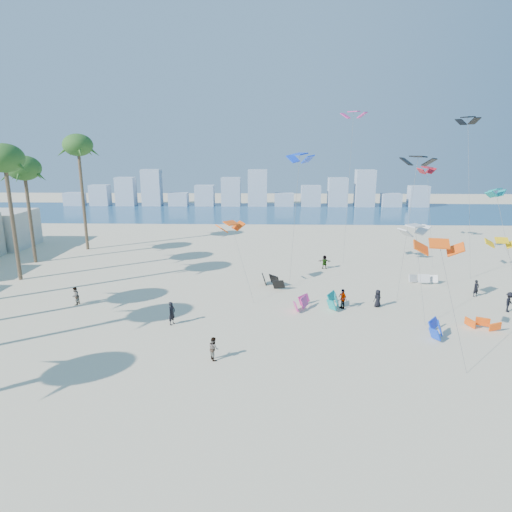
{
  "coord_description": "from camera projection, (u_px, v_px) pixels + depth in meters",
  "views": [
    {
      "loc": [
        4.07,
        -20.07,
        13.6
      ],
      "look_at": [
        3.0,
        16.0,
        4.5
      ],
      "focal_mm": 30.6,
      "sensor_mm": 36.0,
      "label": 1
    }
  ],
  "objects": [
    {
      "name": "ground",
      "position": [
        190.0,
        413.0,
        22.9
      ],
      "size": [
        220.0,
        220.0,
        0.0
      ],
      "primitive_type": "plane",
      "color": "beige",
      "rests_on": "ground"
    },
    {
      "name": "ocean",
      "position": [
        250.0,
        212.0,
        92.68
      ],
      "size": [
        220.0,
        220.0,
        0.0
      ],
      "primitive_type": "plane",
      "color": "navy",
      "rests_on": "ground"
    },
    {
      "name": "kitesurfer_near",
      "position": [
        172.0,
        313.0,
        34.07
      ],
      "size": [
        0.69,
        0.8,
        1.85
      ],
      "primitive_type": "imported",
      "rotation": [
        0.0,
        0.0,
        1.13
      ],
      "color": "black",
      "rests_on": "ground"
    },
    {
      "name": "kitesurfer_mid",
      "position": [
        214.0,
        348.0,
        28.49
      ],
      "size": [
        0.86,
        0.94,
        1.55
      ],
      "primitive_type": "imported",
      "rotation": [
        0.0,
        0.0,
        2.04
      ],
      "color": "gray",
      "rests_on": "ground"
    },
    {
      "name": "kitesurfers_far",
      "position": [
        350.0,
        288.0,
        40.4
      ],
      "size": [
        38.27,
        13.96,
        1.73
      ],
      "color": "black",
      "rests_on": "ground"
    },
    {
      "name": "grounded_kites",
      "position": [
        360.0,
        299.0,
        38.66
      ],
      "size": [
        18.84,
        14.77,
        1.03
      ],
      "color": "#D62F89",
      "rests_on": "ground"
    },
    {
      "name": "flying_kites",
      "position": [
        392.0,
        172.0,
        41.64
      ],
      "size": [
        27.99,
        31.99,
        18.2
      ],
      "color": "#FF520D",
      "rests_on": "ground"
    },
    {
      "name": "distant_skyline",
      "position": [
        246.0,
        193.0,
        101.65
      ],
      "size": [
        85.0,
        3.0,
        8.4
      ],
      "color": "#9EADBF",
      "rests_on": "ground"
    }
  ]
}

